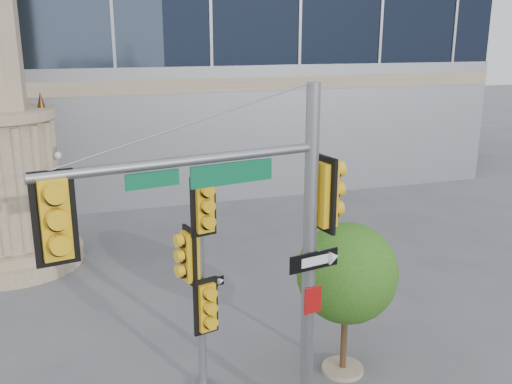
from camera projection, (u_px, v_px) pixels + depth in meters
name	position (u px, v px, depth m)	size (l,w,h in m)	color
ground	(278.00, 384.00, 12.37)	(120.00, 120.00, 0.00)	#545456
main_signal_pole	(251.00, 236.00, 9.51)	(5.06, 1.40, 6.57)	slate
secondary_signal_pole	(200.00, 268.00, 11.35)	(0.89, 0.64, 4.81)	slate
street_tree	(348.00, 277.00, 12.27)	(2.23, 2.18, 3.48)	gray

